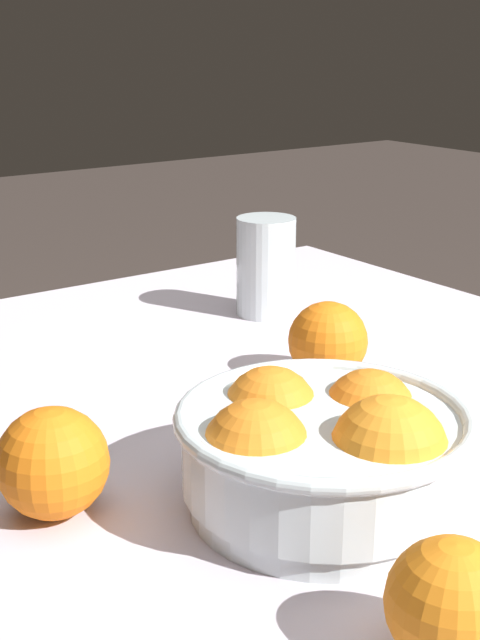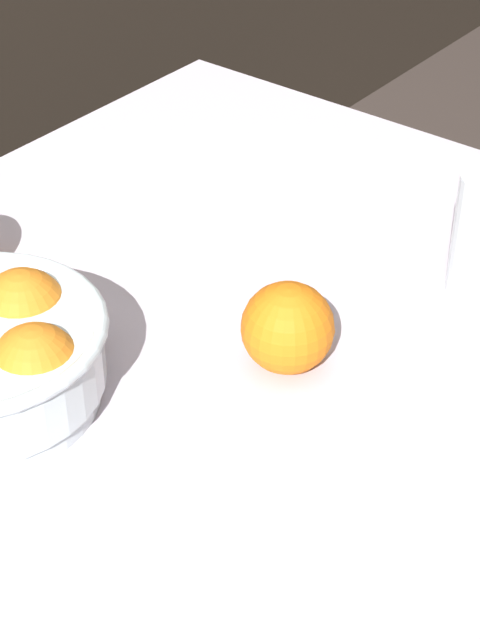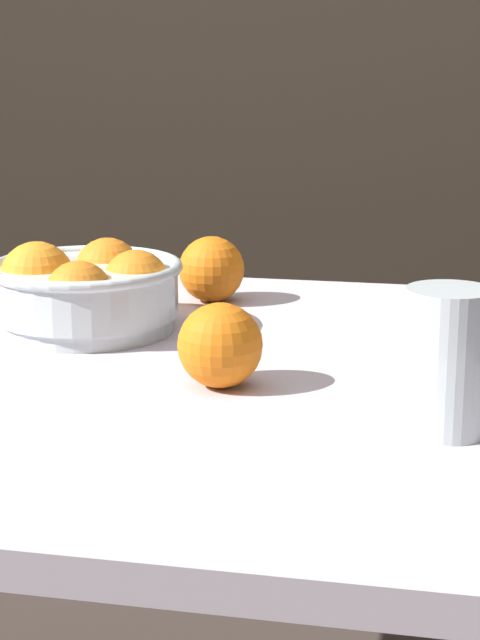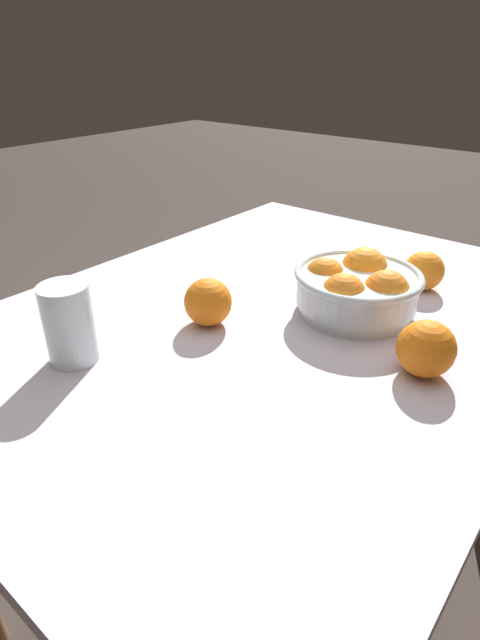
{
  "view_description": "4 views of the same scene",
  "coord_description": "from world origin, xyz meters",
  "px_view_note": "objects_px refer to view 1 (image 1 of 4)",
  "views": [
    {
      "loc": [
        -0.52,
        0.49,
        1.06
      ],
      "look_at": [
        0.15,
        0.01,
        0.79
      ],
      "focal_mm": 50.0,
      "sensor_mm": 36.0,
      "label": 1
    },
    {
      "loc": [
        -0.48,
        -0.47,
        1.31
      ],
      "look_at": [
        0.09,
        -0.03,
        0.77
      ],
      "focal_mm": 60.0,
      "sensor_mm": 36.0,
      "label": 2
    },
    {
      "loc": [
        0.31,
        -0.99,
        1.04
      ],
      "look_at": [
        0.11,
        0.02,
        0.77
      ],
      "focal_mm": 60.0,
      "sensor_mm": 36.0,
      "label": 3
    },
    {
      "loc": [
        0.64,
        0.44,
        1.14
      ],
      "look_at": [
        0.11,
        0.01,
        0.77
      ],
      "focal_mm": 28.0,
      "sensor_mm": 36.0,
      "label": 4
    }
  ],
  "objects_px": {
    "orange_loose_aside": "(53,463)",
    "juice_glass": "(266,271)",
    "fruit_bowl": "(323,448)",
    "orange_loose_front": "(328,341)",
    "orange_loose_near_bowl": "(452,604)"
  },
  "relations": [
    {
      "from": "orange_loose_near_bowl",
      "to": "orange_loose_aside",
      "type": "height_order",
      "value": "orange_loose_aside"
    },
    {
      "from": "fruit_bowl",
      "to": "orange_loose_near_bowl",
      "type": "distance_m",
      "value": 0.18
    },
    {
      "from": "orange_loose_aside",
      "to": "fruit_bowl",
      "type": "bearing_deg",
      "value": -122.57
    },
    {
      "from": "juice_glass",
      "to": "orange_loose_front",
      "type": "height_order",
      "value": "juice_glass"
    },
    {
      "from": "orange_loose_near_bowl",
      "to": "fruit_bowl",
      "type": "bearing_deg",
      "value": -17.43
    },
    {
      "from": "orange_loose_aside",
      "to": "juice_glass",
      "type": "bearing_deg",
      "value": -54.63
    },
    {
      "from": "juice_glass",
      "to": "orange_loose_front",
      "type": "distance_m",
      "value": 0.22
    },
    {
      "from": "fruit_bowl",
      "to": "orange_loose_front",
      "type": "xyz_separation_m",
      "value": [
        0.19,
        -0.17,
        -0.01
      ]
    },
    {
      "from": "juice_glass",
      "to": "orange_loose_aside",
      "type": "height_order",
      "value": "juice_glass"
    },
    {
      "from": "orange_loose_front",
      "to": "orange_loose_aside",
      "type": "relative_size",
      "value": 0.98
    },
    {
      "from": "fruit_bowl",
      "to": "orange_loose_front",
      "type": "distance_m",
      "value": 0.25
    },
    {
      "from": "juice_glass",
      "to": "orange_loose_aside",
      "type": "xyz_separation_m",
      "value": [
        -0.29,
        0.41,
        -0.01
      ]
    },
    {
      "from": "orange_loose_front",
      "to": "orange_loose_aside",
      "type": "bearing_deg",
      "value": 104.43
    },
    {
      "from": "fruit_bowl",
      "to": "juice_glass",
      "type": "relative_size",
      "value": 1.8
    },
    {
      "from": "fruit_bowl",
      "to": "orange_loose_aside",
      "type": "height_order",
      "value": "fruit_bowl"
    }
  ]
}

